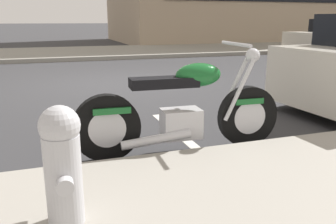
{
  "coord_description": "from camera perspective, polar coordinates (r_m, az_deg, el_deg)",
  "views": [
    {
      "loc": [
        -1.45,
        -7.59,
        1.35
      ],
      "look_at": [
        -0.36,
        -4.4,
        0.47
      ],
      "focal_mm": 37.75,
      "sensor_mm": 36.0,
      "label": 1
    }
  ],
  "objects": [
    {
      "name": "ground_plane",
      "position": [
        7.85,
        -7.97,
        4.64
      ],
      "size": [
        260.0,
        260.0,
        0.0
      ],
      "primitive_type": "plane",
      "color": "#333335"
    },
    {
      "name": "fire_hydrant",
      "position": [
        2.2,
        -16.67,
        -7.85
      ],
      "size": [
        0.24,
        0.36,
        0.74
      ],
      "color": "#B7B7BC",
      "rests_on": "sidewalk_near_curb"
    },
    {
      "name": "parked_motorcycle",
      "position": [
        3.62,
        2.48,
        0.02
      ],
      "size": [
        2.19,
        0.62,
        1.13
      ],
      "rotation": [
        0.0,
        0.0,
        -0.05
      ],
      "color": "black",
      "rests_on": "ground"
    },
    {
      "name": "parking_stall_stripe",
      "position": [
        4.17,
        2.54,
        -4.17
      ],
      "size": [
        0.12,
        2.2,
        0.01
      ],
      "primitive_type": "cube",
      "color": "silver",
      "rests_on": "ground"
    },
    {
      "name": "sidewalk_far_curb",
      "position": [
        19.9,
        24.07,
        9.76
      ],
      "size": [
        120.0,
        5.0,
        0.14
      ],
      "primitive_type": "cube",
      "color": "gray",
      "rests_on": "ground"
    }
  ]
}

